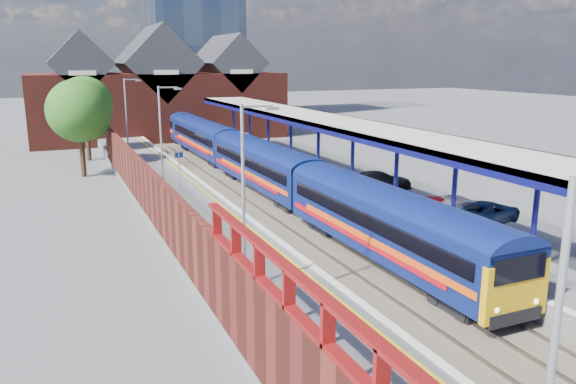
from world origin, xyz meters
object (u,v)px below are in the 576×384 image
object	(u,v)px
parked_car_dark	(379,181)
parked_car_silver	(462,209)
lamp_post_a	(557,375)
lamp_post_d	(128,113)
train	(231,148)
platform_sign	(179,164)
lamp_post_b	(247,186)
lamp_post_c	(163,135)
parked_car_blue	(488,212)
parked_car_red	(442,208)

from	to	relation	value
parked_car_dark	parked_car_silver	bearing A→B (deg)	-178.48
lamp_post_a	parked_car_dark	size ratio (longest dim) A/B	1.50
lamp_post_d	parked_car_silver	distance (m)	31.36
train	platform_sign	distance (m)	11.15
lamp_post_a	lamp_post_b	xyz separation A→B (m)	(0.00, 14.00, 0.00)
lamp_post_d	platform_sign	distance (m)	14.25
lamp_post_a	platform_sign	world-z (taller)	lamp_post_a
train	parked_car_silver	distance (m)	23.81
lamp_post_c	parked_car_dark	size ratio (longest dim) A/B	1.50
train	parked_car_blue	bearing A→B (deg)	-74.17
lamp_post_d	parked_car_silver	size ratio (longest dim) A/B	1.73
train	lamp_post_d	bearing A→B (deg)	147.79
train	lamp_post_b	xyz separation A→B (m)	(-7.86, -27.05, 2.87)
parked_car_blue	train	bearing A→B (deg)	-3.47
parked_car_red	parked_car_silver	distance (m)	1.04
lamp_post_a	parked_car_red	world-z (taller)	lamp_post_a
lamp_post_d	parked_car_dark	size ratio (longest dim) A/B	1.50
lamp_post_d	parked_car_red	distance (m)	30.48
lamp_post_c	parked_car_blue	size ratio (longest dim) A/B	1.59
lamp_post_a	parked_car_silver	xyz separation A→B (m)	(13.65, 17.96, -3.33)
parked_car_red	lamp_post_d	bearing A→B (deg)	51.24
train	lamp_post_a	bearing A→B (deg)	-100.83
lamp_post_c	lamp_post_d	bearing A→B (deg)	90.00
parked_car_blue	lamp_post_d	bearing A→B (deg)	7.58
lamp_post_b	parked_car_red	bearing A→B (deg)	19.50
lamp_post_b	lamp_post_d	world-z (taller)	same
lamp_post_a	lamp_post_c	bearing A→B (deg)	90.00
lamp_post_a	parked_car_silver	bearing A→B (deg)	52.76
parked_car_dark	parked_car_red	bearing A→B (deg)	174.87
parked_car_silver	parked_car_dark	xyz separation A→B (m)	(-0.25, 7.96, 0.01)
lamp_post_b	lamp_post_c	distance (m)	16.00
lamp_post_a	parked_car_red	xyz separation A→B (m)	(12.77, 18.52, -3.31)
lamp_post_a	parked_car_dark	xyz separation A→B (m)	(13.41, 25.92, -3.32)
parked_car_silver	parked_car_dark	bearing A→B (deg)	7.68
lamp_post_a	lamp_post_d	size ratio (longest dim) A/B	1.00
platform_sign	parked_car_silver	size ratio (longest dim) A/B	0.62
parked_car_red	platform_sign	bearing A→B (deg)	66.57
parked_car_dark	lamp_post_b	bearing A→B (deg)	131.41
parked_car_red	parked_car_dark	distance (m)	7.43
lamp_post_d	platform_sign	size ratio (longest dim) A/B	2.80
lamp_post_c	parked_car_blue	bearing A→B (deg)	-41.36
parked_car_blue	parked_car_dark	bearing A→B (deg)	-11.31
lamp_post_b	parked_car_silver	world-z (taller)	lamp_post_b
train	lamp_post_d	distance (m)	9.72
parked_car_silver	parked_car_dark	distance (m)	7.97
lamp_post_b	lamp_post_c	bearing A→B (deg)	90.00
lamp_post_a	parked_car_dark	bearing A→B (deg)	62.65
lamp_post_c	train	bearing A→B (deg)	54.59
lamp_post_b	parked_car_silver	bearing A→B (deg)	16.19
parked_car_silver	parked_car_blue	world-z (taller)	parked_car_silver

